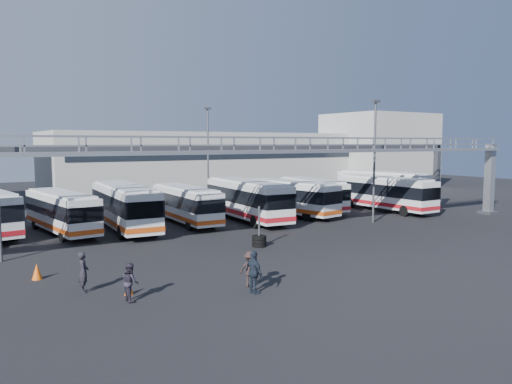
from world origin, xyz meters
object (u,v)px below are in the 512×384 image
cone_left (129,288)px  tire_stack (259,240)px  bus_7 (312,193)px  pedestrian_b (130,282)px  bus_3 (125,205)px  bus_8 (385,192)px  pedestrian_c (250,269)px  cone_right (37,272)px  bus_2 (62,211)px  bus_5 (247,199)px  bus_9 (382,185)px  light_pole_back (208,152)px  pedestrian_d (254,272)px  bus_4 (186,203)px  bus_6 (288,196)px  light_pole_mid (374,154)px  pedestrian_a (83,272)px

cone_left → tire_stack: (10.36, 5.61, 0.13)m
bus_7 → pedestrian_b: (-24.31, -18.43, -0.90)m
bus_3 → cone_left: size_ratio=18.45×
pedestrian_b → cone_left: pedestrian_b is taller
bus_3 → bus_8: (24.95, -2.82, -0.07)m
pedestrian_c → cone_right: 10.61m
pedestrian_b → bus_8: bearing=-66.7°
bus_2 → bus_5: bearing=-15.4°
bus_9 → cone_right: size_ratio=14.56×
light_pole_back → bus_3: 13.88m
pedestrian_b → bus_7: bearing=-55.0°
bus_8 → bus_9: (5.66, 5.83, 0.03)m
bus_5 → bus_7: (8.95, 2.37, -0.21)m
bus_7 → cone_right: bearing=-145.0°
bus_2 → bus_5: 14.87m
pedestrian_d → bus_3: bearing=-3.9°
pedestrian_c → tire_stack: bearing=-66.2°
pedestrian_d → tire_stack: 10.09m
bus_4 → light_pole_back: bearing=53.9°
bus_5 → cone_left: bearing=-131.0°
light_pole_back → tire_stack: bearing=-106.5°
light_pole_back → bus_6: size_ratio=0.93×
light_pole_mid → cone_right: (-26.84, -4.05, -5.33)m
bus_8 → cone_right: bearing=-166.0°
light_pole_mid → bus_5: light_pole_mid is taller
bus_9 → cone_left: bearing=-158.6°
light_pole_back → pedestrian_d: bearing=-112.3°
light_pole_back → tire_stack: (-5.40, -18.26, -5.28)m
pedestrian_a → pedestrian_c: (6.80, -3.21, -0.09)m
tire_stack → cone_right: bearing=-176.6°
light_pole_mid → bus_9: bearing=41.5°
bus_5 → pedestrian_c: bus_5 is taller
pedestrian_b → cone_right: size_ratio=2.09×
bus_4 → pedestrian_a: 19.27m
light_pole_mid → bus_7: light_pole_mid is taller
cone_left → pedestrian_d: bearing=-30.2°
bus_5 → pedestrian_a: 21.72m
light_pole_back → pedestrian_b: bearing=-122.8°
tire_stack → bus_4: bearing=91.2°
bus_3 → bus_7: 19.33m
bus_3 → bus_5: 10.38m
bus_6 → bus_8: 10.17m
bus_4 → bus_7: 14.02m
light_pole_back → bus_5: size_ratio=0.87×
bus_9 → pedestrian_c: bus_9 is taller
tire_stack → pedestrian_c: bearing=-124.8°
bus_6 → pedestrian_b: (-20.11, -16.76, -0.97)m
light_pole_back → light_pole_mid: bearing=-61.9°
bus_7 → tire_stack: 18.24m
pedestrian_b → pedestrian_a: bearing=29.4°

